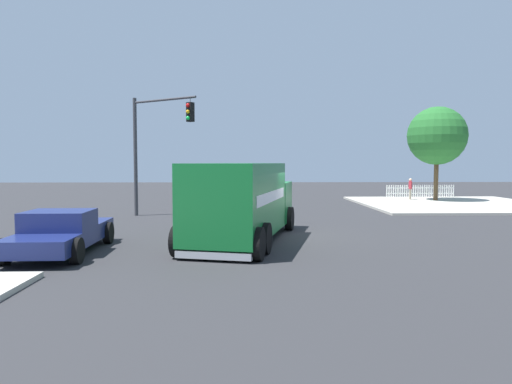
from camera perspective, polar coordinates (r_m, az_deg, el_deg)
name	(u,v)px	position (r m, az deg, el deg)	size (l,w,h in m)	color
ground_plane	(282,235)	(18.69, 3.13, -5.28)	(100.00, 100.00, 0.00)	#2B2B2D
sidewalk_corner_near	(453,204)	(34.36, 22.87, -1.38)	(12.26, 12.26, 0.14)	#B2ADA0
delivery_truck	(243,201)	(16.95, -1.64, -1.12)	(4.47, 8.27, 2.86)	#146B2D
traffic_light_primary	(153,138)	(25.29, -12.48, 6.42)	(3.64, 2.54, 6.35)	#38383D
pickup_navy	(62,230)	(16.16, -22.60, -4.35)	(2.35, 5.25, 1.38)	navy
pedestrian_near_corner	(410,187)	(36.70, 18.28, 0.53)	(0.30, 0.51, 1.57)	gray
picket_fence_run	(420,191)	(39.73, 19.37, 0.14)	(5.50, 0.05, 0.95)	white
shade_tree_near	(437,136)	(36.44, 21.19, 6.38)	(4.20, 4.20, 6.78)	brown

